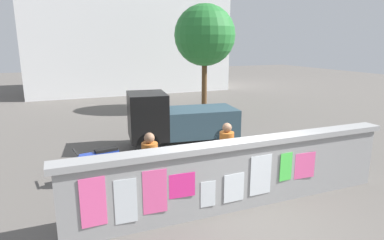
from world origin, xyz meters
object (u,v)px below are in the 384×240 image
at_px(motorcycle, 101,163).
at_px(bicycle_near, 271,163).
at_px(person_walking, 150,162).
at_px(person_bystander, 226,149).
at_px(auto_rickshaw_truck, 177,120).
at_px(tree_roadside, 205,36).

distance_m(motorcycle, bicycle_near, 4.42).
distance_m(person_walking, person_bystander, 1.90).
distance_m(motorcycle, person_bystander, 3.22).
height_order(auto_rickshaw_truck, tree_roadside, tree_roadside).
bearing_deg(person_walking, tree_roadside, 59.57).
bearing_deg(bicycle_near, person_walking, -173.90).
height_order(person_bystander, tree_roadside, tree_roadside).
bearing_deg(person_bystander, bicycle_near, 8.41).
height_order(motorcycle, bicycle_near, bicycle_near).
distance_m(auto_rickshaw_truck, person_walking, 4.22).
xyz_separation_m(bicycle_near, tree_roadside, (2.01, 8.77, 3.41)).
bearing_deg(person_bystander, motorcycle, 148.98).
relative_size(bicycle_near, person_walking, 1.02).
height_order(motorcycle, person_bystander, person_bystander).
bearing_deg(auto_rickshaw_truck, bicycle_near, -67.32).
xyz_separation_m(auto_rickshaw_truck, person_bystander, (-0.05, -3.61, 0.09)).
bearing_deg(person_walking, auto_rickshaw_truck, 62.65).
bearing_deg(person_bystander, person_walking, -175.71).
bearing_deg(bicycle_near, person_bystander, -171.59).
distance_m(auto_rickshaw_truck, bicycle_near, 3.71).
bearing_deg(tree_roadside, bicycle_near, -102.88).
xyz_separation_m(motorcycle, bicycle_near, (4.19, -1.42, -0.10)).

